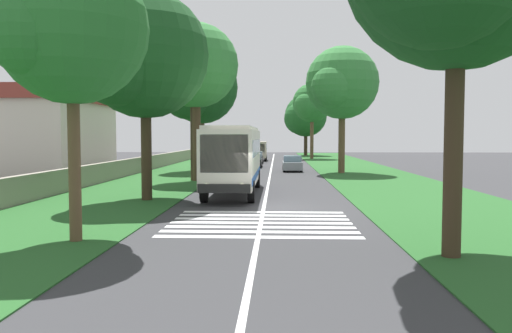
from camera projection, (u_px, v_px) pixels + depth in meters
name	position (u px, v px, depth m)	size (l,w,h in m)	color
ground	(264.00, 207.00, 23.53)	(160.00, 160.00, 0.00)	#333335
grass_verge_left	(161.00, 179.00, 38.83)	(120.00, 8.00, 0.04)	#235623
grass_verge_right	(379.00, 179.00, 38.15)	(120.00, 8.00, 0.04)	#235623
centre_line	(269.00, 179.00, 38.49)	(110.00, 0.16, 0.01)	silver
coach_bus	(234.00, 156.00, 28.69)	(11.16, 2.62, 3.73)	silver
zebra_crossing	(261.00, 223.00, 19.13)	(5.85, 6.80, 0.01)	silver
trailing_car_0	(292.00, 164.00, 47.45)	(4.30, 1.78, 1.43)	gray
trailing_car_1	(253.00, 161.00, 53.44)	(4.30, 1.78, 1.43)	black
trailing_car_2	(255.00, 158.00, 60.65)	(4.30, 1.78, 1.43)	black
trailing_minibus_0	(259.00, 149.00, 67.95)	(6.00, 2.14, 2.53)	#BFB299
roadside_tree_left_0	(199.00, 90.00, 46.98)	(8.30, 6.82, 10.99)	brown
roadside_tree_left_1	(141.00, 59.00, 25.38)	(7.72, 6.31, 10.39)	#3D2D1E
roadside_tree_left_2	(72.00, 33.00, 15.51)	(5.42, 4.59, 8.74)	brown
roadside_tree_left_3	(195.00, 68.00, 36.38)	(6.71, 6.01, 11.22)	#4C3826
roadside_tree_right_1	(340.00, 85.00, 44.45)	(7.48, 6.29, 10.96)	brown
roadside_tree_right_2	(311.00, 104.00, 72.89)	(6.54, 5.52, 10.71)	brown
roadside_tree_right_3	(304.00, 117.00, 84.52)	(8.85, 7.07, 10.05)	#3D2D1E
utility_pole	(192.00, 117.00, 36.94)	(0.24, 1.40, 8.86)	#473828
roadside_wall	(135.00, 166.00, 43.92)	(70.00, 0.40, 1.34)	gray
roadside_building	(57.00, 130.00, 46.52)	(14.19, 7.17, 7.39)	beige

